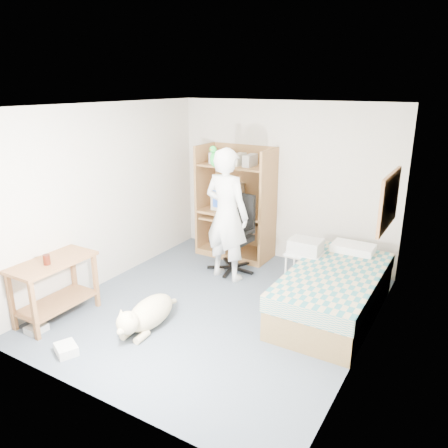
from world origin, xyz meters
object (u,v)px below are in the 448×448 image
object	(u,v)px
dog	(147,314)
office_chair	(234,244)
person	(227,215)
bed	(334,292)
side_desk	(54,281)
printer_cart	(304,265)
computer_hutch	(237,207)

from	to	relation	value
dog	office_chair	bearing A→B (deg)	84.82
person	bed	bearing A→B (deg)	177.39
side_desk	person	size ratio (longest dim) A/B	0.52
bed	side_desk	bearing A→B (deg)	-147.50
office_chair	dog	bearing A→B (deg)	-84.92
printer_cart	bed	bearing A→B (deg)	-38.28
bed	printer_cart	distance (m)	0.69
side_desk	office_chair	size ratio (longest dim) A/B	0.87
bed	office_chair	bearing A→B (deg)	161.83
computer_hutch	side_desk	world-z (taller)	computer_hutch
dog	printer_cart	bearing A→B (deg)	52.60
office_chair	side_desk	bearing A→B (deg)	-109.39
office_chair	person	size ratio (longest dim) A/B	0.60
office_chair	person	bearing A→B (deg)	-76.13
bed	dog	world-z (taller)	bed
bed	printer_cart	xyz separation A→B (m)	(-0.54, 0.42, 0.09)
computer_hutch	printer_cart	world-z (taller)	computer_hutch
bed	dog	distance (m)	2.27
bed	person	bearing A→B (deg)	171.44
side_desk	bed	bearing A→B (deg)	32.50
computer_hutch	person	distance (m)	0.94
computer_hutch	printer_cart	distance (m)	1.68
computer_hutch	dog	xyz separation A→B (m)	(0.25, -2.56, -0.64)
bed	office_chair	size ratio (longest dim) A/B	1.75
side_desk	printer_cart	size ratio (longest dim) A/B	1.77
side_desk	printer_cart	bearing A→B (deg)	44.06
person	printer_cart	xyz separation A→B (m)	(1.14, 0.16, -0.58)
dog	side_desk	bearing A→B (deg)	-165.44
office_chair	person	distance (m)	0.63
computer_hutch	office_chair	xyz separation A→B (m)	(0.28, -0.56, -0.41)
computer_hutch	dog	distance (m)	2.65
bed	side_desk	xyz separation A→B (m)	(-2.85, -1.82, 0.21)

